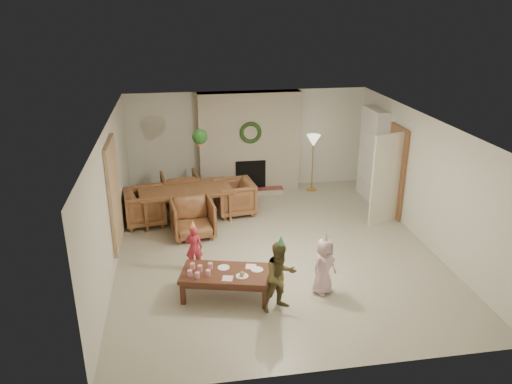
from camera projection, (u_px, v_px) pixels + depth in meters
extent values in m
plane|color=#B7B29E|center=(274.00, 248.00, 9.75)|extent=(7.00, 7.00, 0.00)
plane|color=white|center=(276.00, 124.00, 8.84)|extent=(7.00, 7.00, 0.00)
plane|color=silver|center=(248.00, 140.00, 12.52)|extent=(7.00, 0.00, 7.00)
plane|color=silver|center=(331.00, 289.00, 6.08)|extent=(7.00, 0.00, 7.00)
plane|color=silver|center=(111.00, 198.00, 8.85)|extent=(0.00, 7.00, 7.00)
plane|color=silver|center=(424.00, 180.00, 9.74)|extent=(0.00, 7.00, 7.00)
cube|color=#4C2914|center=(249.00, 142.00, 12.33)|extent=(2.50, 0.40, 2.50)
cube|color=maroon|center=(252.00, 192.00, 12.44)|extent=(1.60, 0.30, 0.12)
cube|color=black|center=(251.00, 175.00, 12.46)|extent=(0.75, 0.12, 0.75)
torus|color=#1C3815|center=(251.00, 133.00, 12.01)|extent=(0.54, 0.10, 0.54)
cylinder|color=gold|center=(311.00, 189.00, 12.74)|extent=(0.27, 0.27, 0.03)
cylinder|color=gold|center=(313.00, 165.00, 12.50)|extent=(0.03, 0.03, 1.30)
cone|color=beige|center=(314.00, 141.00, 12.27)|extent=(0.35, 0.35, 0.29)
cube|color=white|center=(372.00, 154.00, 11.89)|extent=(0.30, 1.00, 2.20)
cube|color=white|center=(369.00, 180.00, 12.12)|extent=(0.30, 0.92, 0.03)
cube|color=white|center=(371.00, 164.00, 11.98)|extent=(0.30, 0.92, 0.03)
cube|color=white|center=(372.00, 148.00, 11.83)|extent=(0.30, 0.92, 0.03)
cube|color=white|center=(373.00, 132.00, 11.69)|extent=(0.30, 0.92, 0.03)
cube|color=maroon|center=(371.00, 176.00, 11.93)|extent=(0.20, 0.40, 0.24)
cube|color=#22567D|center=(369.00, 158.00, 11.97)|extent=(0.20, 0.44, 0.24)
cube|color=#A27022|center=(373.00, 144.00, 11.69)|extent=(0.20, 0.36, 0.22)
cube|color=brown|center=(396.00, 172.00, 10.92)|extent=(0.05, 0.86, 2.04)
cube|color=beige|center=(386.00, 179.00, 10.53)|extent=(0.77, 0.32, 2.00)
cube|color=#C7B48D|center=(114.00, 194.00, 9.04)|extent=(0.06, 1.20, 2.00)
imported|color=brown|center=(186.00, 204.00, 10.93)|extent=(2.13, 1.36, 0.70)
imported|color=brown|center=(193.00, 218.00, 10.13)|extent=(0.93, 0.95, 0.78)
imported|color=brown|center=(180.00, 189.00, 11.70)|extent=(0.93, 0.95, 0.78)
imported|color=brown|center=(145.00, 207.00, 10.68)|extent=(0.95, 0.93, 0.78)
imported|color=brown|center=(234.00, 197.00, 11.21)|extent=(0.95, 0.93, 0.78)
cylinder|color=tan|center=(199.00, 126.00, 10.16)|extent=(0.01, 0.01, 0.70)
cylinder|color=#A85D36|center=(200.00, 142.00, 10.28)|extent=(0.16, 0.16, 0.12)
sphere|color=#174416|center=(200.00, 137.00, 10.24)|extent=(0.32, 0.32, 0.32)
cube|color=#4F291A|center=(226.00, 274.00, 8.04)|extent=(1.58, 1.05, 0.07)
cube|color=#4F291A|center=(226.00, 278.00, 8.07)|extent=(1.44, 0.91, 0.09)
cube|color=#4F291A|center=(183.00, 294.00, 7.90)|extent=(0.09, 0.09, 0.38)
cube|color=#4F291A|center=(265.00, 297.00, 7.80)|extent=(0.09, 0.09, 0.38)
cube|color=#4F291A|center=(191.00, 275.00, 8.45)|extent=(0.09, 0.09, 0.38)
cube|color=#4F291A|center=(267.00, 278.00, 8.35)|extent=(0.09, 0.09, 0.38)
cylinder|color=white|center=(190.00, 273.00, 7.90)|extent=(0.09, 0.09, 0.10)
cylinder|color=white|center=(193.00, 266.00, 8.11)|extent=(0.09, 0.09, 0.10)
cylinder|color=white|center=(197.00, 275.00, 7.84)|extent=(0.09, 0.09, 0.10)
cylinder|color=white|center=(200.00, 268.00, 8.04)|extent=(0.09, 0.09, 0.10)
cylinder|color=white|center=(208.00, 273.00, 7.91)|extent=(0.09, 0.09, 0.10)
cylinder|color=white|center=(210.00, 266.00, 8.11)|extent=(0.09, 0.09, 0.10)
cylinder|color=white|center=(224.00, 267.00, 8.16)|extent=(0.24, 0.24, 0.01)
cylinder|color=white|center=(242.00, 276.00, 7.90)|extent=(0.24, 0.24, 0.01)
cylinder|color=white|center=(257.00, 270.00, 8.09)|extent=(0.24, 0.24, 0.01)
sphere|color=tan|center=(242.00, 274.00, 7.89)|extent=(0.09, 0.09, 0.08)
cube|color=#FEBBC6|center=(228.00, 278.00, 7.84)|extent=(0.20, 0.20, 0.01)
cube|color=#FEBBC6|center=(251.00, 267.00, 8.18)|extent=(0.20, 0.20, 0.01)
imported|color=#BD283A|center=(194.00, 248.00, 8.85)|extent=(0.32, 0.22, 0.85)
cone|color=#F5EE51|center=(193.00, 225.00, 8.68)|extent=(0.15, 0.15, 0.16)
imported|color=brown|center=(280.00, 277.00, 7.64)|extent=(0.67, 0.60, 1.15)
cone|color=#46A35F|center=(281.00, 241.00, 7.42)|extent=(0.14, 0.14, 0.19)
imported|color=beige|center=(324.00, 266.00, 8.12)|extent=(0.57, 0.51, 0.98)
cone|color=silver|center=(326.00, 237.00, 7.92)|extent=(0.16, 0.16, 0.18)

